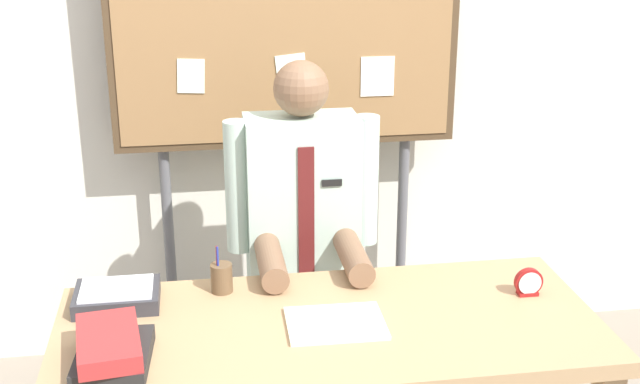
{
  "coord_description": "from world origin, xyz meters",
  "views": [
    {
      "loc": [
        -0.37,
        -2.17,
        1.92
      ],
      "look_at": [
        0.0,
        0.18,
        1.07
      ],
      "focal_mm": 46.53,
      "sensor_mm": 36.0,
      "label": 1
    }
  ],
  "objects_px": {
    "desk_clock": "(529,283)",
    "person": "(303,262)",
    "bulletin_board": "(286,25)",
    "pen_holder": "(222,278)",
    "paper_tray": "(117,296)",
    "desk": "(329,349)",
    "book_stack": "(111,349)",
    "open_notebook": "(336,323)"
  },
  "relations": [
    {
      "from": "desk_clock",
      "to": "person",
      "type": "bearing_deg",
      "value": 141.93
    },
    {
      "from": "bulletin_board",
      "to": "pen_holder",
      "type": "distance_m",
      "value": 1.08
    },
    {
      "from": "bulletin_board",
      "to": "paper_tray",
      "type": "xyz_separation_m",
      "value": [
        -0.63,
        -0.82,
        -0.71
      ]
    },
    {
      "from": "desk_clock",
      "to": "pen_holder",
      "type": "xyz_separation_m",
      "value": [
        -0.96,
        0.17,
        0.01
      ]
    },
    {
      "from": "bulletin_board",
      "to": "desk_clock",
      "type": "distance_m",
      "value": 1.35
    },
    {
      "from": "desk",
      "to": "person",
      "type": "xyz_separation_m",
      "value": [
        0.0,
        0.6,
        0.02
      ]
    },
    {
      "from": "desk",
      "to": "book_stack",
      "type": "distance_m",
      "value": 0.65
    },
    {
      "from": "desk",
      "to": "paper_tray",
      "type": "relative_size",
      "value": 6.27
    },
    {
      "from": "desk",
      "to": "desk_clock",
      "type": "relative_size",
      "value": 17.9
    },
    {
      "from": "desk",
      "to": "pen_holder",
      "type": "bearing_deg",
      "value": 140.32
    },
    {
      "from": "desk_clock",
      "to": "open_notebook",
      "type": "bearing_deg",
      "value": -171.06
    },
    {
      "from": "desk",
      "to": "book_stack",
      "type": "relative_size",
      "value": 5.37
    },
    {
      "from": "person",
      "to": "desk_clock",
      "type": "distance_m",
      "value": 0.84
    },
    {
      "from": "person",
      "to": "open_notebook",
      "type": "bearing_deg",
      "value": -88.56
    },
    {
      "from": "book_stack",
      "to": "pen_holder",
      "type": "height_order",
      "value": "pen_holder"
    },
    {
      "from": "open_notebook",
      "to": "desk_clock",
      "type": "bearing_deg",
      "value": 8.94
    },
    {
      "from": "bulletin_board",
      "to": "open_notebook",
      "type": "height_order",
      "value": "bulletin_board"
    },
    {
      "from": "open_notebook",
      "to": "paper_tray",
      "type": "bearing_deg",
      "value": 159.99
    },
    {
      "from": "open_notebook",
      "to": "pen_holder",
      "type": "xyz_separation_m",
      "value": [
        -0.32,
        0.28,
        0.04
      ]
    },
    {
      "from": "open_notebook",
      "to": "pen_holder",
      "type": "height_order",
      "value": "pen_holder"
    },
    {
      "from": "person",
      "to": "pen_holder",
      "type": "distance_m",
      "value": 0.47
    },
    {
      "from": "open_notebook",
      "to": "paper_tray",
      "type": "xyz_separation_m",
      "value": [
        -0.65,
        0.24,
        0.02
      ]
    },
    {
      "from": "paper_tray",
      "to": "desk",
      "type": "bearing_deg",
      "value": -18.86
    },
    {
      "from": "person",
      "to": "paper_tray",
      "type": "distance_m",
      "value": 0.75
    },
    {
      "from": "book_stack",
      "to": "open_notebook",
      "type": "height_order",
      "value": "book_stack"
    },
    {
      "from": "bulletin_board",
      "to": "paper_tray",
      "type": "distance_m",
      "value": 1.26
    },
    {
      "from": "open_notebook",
      "to": "paper_tray",
      "type": "distance_m",
      "value": 0.69
    },
    {
      "from": "book_stack",
      "to": "paper_tray",
      "type": "height_order",
      "value": "book_stack"
    },
    {
      "from": "desk_clock",
      "to": "pen_holder",
      "type": "relative_size",
      "value": 0.57
    },
    {
      "from": "pen_holder",
      "to": "paper_tray",
      "type": "xyz_separation_m",
      "value": [
        -0.33,
        -0.04,
        -0.02
      ]
    },
    {
      "from": "desk_clock",
      "to": "desk",
      "type": "bearing_deg",
      "value": -172.98
    },
    {
      "from": "desk",
      "to": "person",
      "type": "relative_size",
      "value": 1.17
    },
    {
      "from": "desk",
      "to": "desk_clock",
      "type": "xyz_separation_m",
      "value": [
        0.66,
        0.08,
        0.13
      ]
    },
    {
      "from": "bulletin_board",
      "to": "open_notebook",
      "type": "bearing_deg",
      "value": -89.17
    },
    {
      "from": "bulletin_board",
      "to": "pen_holder",
      "type": "xyz_separation_m",
      "value": [
        -0.31,
        -0.78,
        -0.68
      ]
    },
    {
      "from": "book_stack",
      "to": "desk_clock",
      "type": "distance_m",
      "value": 1.3
    },
    {
      "from": "book_stack",
      "to": "open_notebook",
      "type": "xyz_separation_m",
      "value": [
        0.64,
        0.12,
        -0.04
      ]
    },
    {
      "from": "open_notebook",
      "to": "book_stack",
      "type": "bearing_deg",
      "value": -169.22
    },
    {
      "from": "book_stack",
      "to": "paper_tray",
      "type": "relative_size",
      "value": 1.17
    },
    {
      "from": "book_stack",
      "to": "desk_clock",
      "type": "relative_size",
      "value": 3.33
    },
    {
      "from": "bulletin_board",
      "to": "book_stack",
      "type": "bearing_deg",
      "value": -117.84
    },
    {
      "from": "person",
      "to": "bulletin_board",
      "type": "xyz_separation_m",
      "value": [
        0.0,
        0.44,
        0.81
      ]
    }
  ]
}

